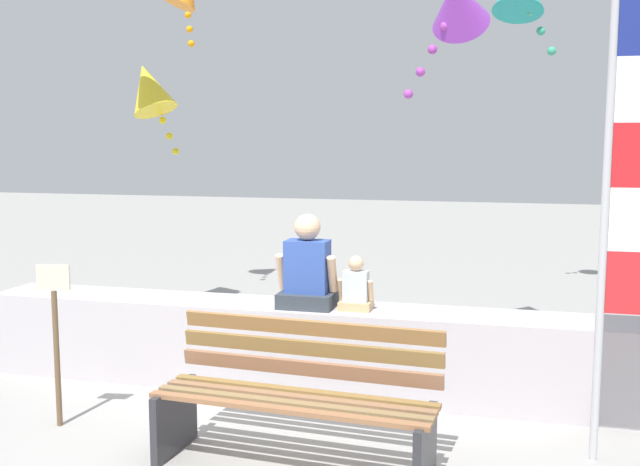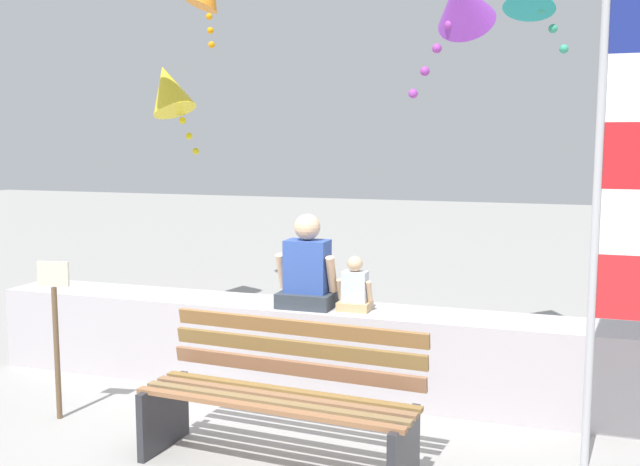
% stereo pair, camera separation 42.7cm
% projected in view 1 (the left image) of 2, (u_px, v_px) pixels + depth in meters
% --- Properties ---
extents(ground_plane, '(40.00, 40.00, 0.00)m').
position_uv_depth(ground_plane, '(273.00, 431.00, 5.20)').
color(ground_plane, '#989692').
extents(seawall_ledge, '(5.60, 0.57, 0.70)m').
position_uv_depth(seawall_ledge, '(308.00, 347.00, 6.04)').
color(seawall_ledge, '#B8B1B6').
rests_on(seawall_ledge, ground).
extents(park_bench, '(1.81, 0.73, 0.88)m').
position_uv_depth(park_bench, '(297.00, 400.00, 4.62)').
color(park_bench, '#926240').
rests_on(park_bench, ground).
extents(person_adult, '(0.49, 0.36, 0.76)m').
position_uv_depth(person_adult, '(307.00, 271.00, 5.91)').
color(person_adult, '#313942').
rests_on(person_adult, seawall_ledge).
extents(person_child, '(0.28, 0.21, 0.43)m').
position_uv_depth(person_child, '(356.00, 289.00, 5.83)').
color(person_child, tan).
rests_on(person_child, seawall_ledge).
extents(flag_banner, '(0.34, 0.05, 3.33)m').
position_uv_depth(flag_banner, '(624.00, 158.00, 4.47)').
color(flag_banner, '#B7B7BC').
rests_on(flag_banner, ground).
extents(kite_yellow, '(0.80, 0.76, 1.11)m').
position_uv_depth(kite_yellow, '(149.00, 88.00, 8.31)').
color(kite_yellow, yellow).
extents(kite_purple, '(0.72, 0.70, 1.08)m').
position_uv_depth(kite_purple, '(457.00, 4.00, 5.98)').
color(kite_purple, purple).
extents(sign_post, '(0.24, 0.06, 1.18)m').
position_uv_depth(sign_post, '(56.00, 330.00, 5.21)').
color(sign_post, brown).
rests_on(sign_post, ground).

